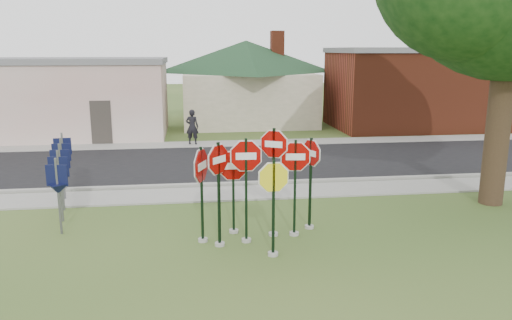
{
  "coord_description": "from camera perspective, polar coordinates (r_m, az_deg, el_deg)",
  "views": [
    {
      "loc": [
        -1.62,
        -10.19,
        4.65
      ],
      "look_at": [
        -0.01,
        2.0,
        1.91
      ],
      "focal_mm": 35.0,
      "sensor_mm": 36.0,
      "label": 1
    }
  ],
  "objects": [
    {
      "name": "ground",
      "position": [
        11.31,
        1.41,
        -11.73
      ],
      "size": [
        120.0,
        120.0,
        0.0
      ],
      "primitive_type": "plane",
      "color": "#304D1D",
      "rests_on": "ground"
    },
    {
      "name": "sidewalk_near",
      "position": [
        16.43,
        -1.57,
        -3.79
      ],
      "size": [
        60.0,
        1.6,
        0.06
      ],
      "primitive_type": "cube",
      "color": "gray",
      "rests_on": "ground"
    },
    {
      "name": "road",
      "position": [
        20.77,
        -2.87,
        -0.35
      ],
      "size": [
        60.0,
        7.0,
        0.04
      ],
      "primitive_type": "cube",
      "color": "black",
      "rests_on": "ground"
    },
    {
      "name": "sidewalk_far",
      "position": [
        24.97,
        -3.68,
        1.85
      ],
      "size": [
        60.0,
        1.6,
        0.06
      ],
      "primitive_type": "cube",
      "color": "gray",
      "rests_on": "ground"
    },
    {
      "name": "curb",
      "position": [
        17.38,
        -1.91,
        -2.75
      ],
      "size": [
        60.0,
        0.2,
        0.14
      ],
      "primitive_type": "cube",
      "color": "gray",
      "rests_on": "ground"
    },
    {
      "name": "stop_sign_center",
      "position": [
        11.97,
        -1.14,
        -1.78
      ],
      "size": [
        1.07,
        0.24,
        2.7
      ],
      "color": "gray",
      "rests_on": "ground"
    },
    {
      "name": "stop_sign_yellow",
      "position": [
        11.23,
        2.01,
        -4.26
      ],
      "size": [
        0.97,
        0.24,
        2.35
      ],
      "color": "gray",
      "rests_on": "ground"
    },
    {
      "name": "stop_sign_left",
      "position": [
        11.76,
        -4.29,
        -2.34
      ],
      "size": [
        0.68,
        0.77,
        2.65
      ],
      "color": "gray",
      "rests_on": "ground"
    },
    {
      "name": "stop_sign_right",
      "position": [
        12.46,
        4.49,
        -1.69
      ],
      "size": [
        1.03,
        0.24,
        2.58
      ],
      "color": "gray",
      "rests_on": "ground"
    },
    {
      "name": "stop_sign_back_right",
      "position": [
        12.36,
        2.05,
        -0.9
      ],
      "size": [
        0.87,
        0.48,
        2.87
      ],
      "color": "gray",
      "rests_on": "ground"
    },
    {
      "name": "stop_sign_back_left",
      "position": [
        12.66,
        -2.62,
        -2.3
      ],
      "size": [
        1.07,
        0.24,
        2.32
      ],
      "color": "gray",
      "rests_on": "ground"
    },
    {
      "name": "stop_sign_far_right",
      "position": [
        13.0,
        6.26,
        -1.36
      ],
      "size": [
        0.43,
        0.88,
        2.53
      ],
      "color": "gray",
      "rests_on": "ground"
    },
    {
      "name": "stop_sign_far_left",
      "position": [
        12.08,
        -6.25,
        -2.33
      ],
      "size": [
        0.45,
        1.09,
        2.51
      ],
      "color": "gray",
      "rests_on": "ground"
    },
    {
      "name": "route_sign_row",
      "position": [
        15.55,
        -21.4,
        -1.07
      ],
      "size": [
        1.43,
        4.63,
        2.0
      ],
      "color": "#59595E",
      "rests_on": "ground"
    },
    {
      "name": "building_stucco",
      "position": [
        29.24,
        -22.28,
        6.71
      ],
      "size": [
        12.2,
        6.2,
        4.2
      ],
      "color": "beige",
      "rests_on": "ground"
    },
    {
      "name": "building_house",
      "position": [
        32.41,
        -1.13,
        10.76
      ],
      "size": [
        11.6,
        11.6,
        6.2
      ],
      "color": "beige",
      "rests_on": "ground"
    },
    {
      "name": "building_brick",
      "position": [
        31.83,
        17.99,
        7.89
      ],
      "size": [
        10.2,
        6.2,
        4.75
      ],
      "color": "maroon",
      "rests_on": "ground"
    },
    {
      "name": "bg_tree_right",
      "position": [
        43.23,
        26.26,
        12.52
      ],
      "size": [
        5.6,
        5.6,
        8.4
      ],
      "color": "black",
      "rests_on": "ground"
    },
    {
      "name": "pedestrian",
      "position": [
        24.76,
        -7.3,
        3.78
      ],
      "size": [
        0.7,
        0.53,
        1.72
      ],
      "primitive_type": "imported",
      "rotation": [
        0.0,
        0.0,
        2.94
      ],
      "color": "black",
      "rests_on": "sidewalk_far"
    }
  ]
}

